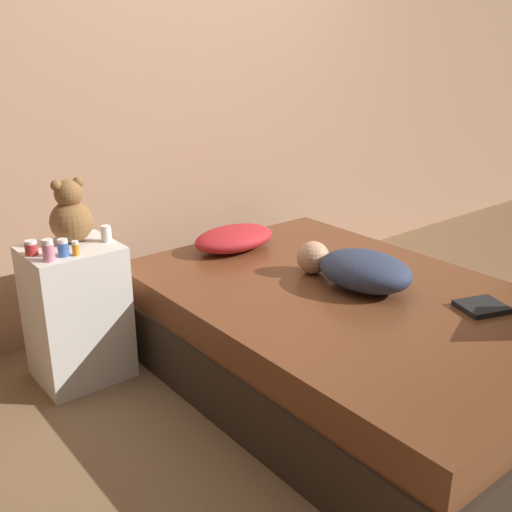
# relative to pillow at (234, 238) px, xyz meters

# --- Properties ---
(ground_plane) EXTENTS (12.00, 12.00, 0.00)m
(ground_plane) POSITION_rel_pillow_xyz_m (0.06, -0.81, -0.53)
(ground_plane) COLOR brown
(wall_back) EXTENTS (8.00, 0.06, 2.60)m
(wall_back) POSITION_rel_pillow_xyz_m (0.06, 0.52, 0.77)
(wall_back) COLOR tan
(wall_back) RESTS_ON ground_plane
(bed) EXTENTS (1.41, 2.08, 0.47)m
(bed) POSITION_rel_pillow_xyz_m (0.06, -0.81, -0.30)
(bed) COLOR #2D2319
(bed) RESTS_ON ground_plane
(nightstand) EXTENTS (0.42, 0.36, 0.67)m
(nightstand) POSITION_rel_pillow_xyz_m (-0.92, 0.03, -0.19)
(nightstand) COLOR silver
(nightstand) RESTS_ON ground_plane
(pillow) EXTENTS (0.48, 0.30, 0.13)m
(pillow) POSITION_rel_pillow_xyz_m (0.00, 0.00, 0.00)
(pillow) COLOR red
(pillow) RESTS_ON bed
(person_lying) EXTENTS (0.40, 0.63, 0.18)m
(person_lying) POSITION_rel_pillow_xyz_m (0.14, -0.78, 0.02)
(person_lying) COLOR #2D3851
(person_lying) RESTS_ON bed
(teddy_bear) EXTENTS (0.20, 0.20, 0.30)m
(teddy_bear) POSITION_rel_pillow_xyz_m (-0.87, 0.09, 0.27)
(teddy_bear) COLOR brown
(teddy_bear) RESTS_ON nightstand
(bottle_pink) EXTENTS (0.05, 0.05, 0.10)m
(bottle_pink) POSITION_rel_pillow_xyz_m (-1.05, -0.09, 0.19)
(bottle_pink) COLOR pink
(bottle_pink) RESTS_ON nightstand
(bottle_red) EXTENTS (0.06, 0.06, 0.07)m
(bottle_red) POSITION_rel_pillow_xyz_m (-1.09, 0.04, 0.17)
(bottle_red) COLOR #B72D2D
(bottle_red) RESTS_ON nightstand
(bottle_white) EXTENTS (0.05, 0.05, 0.08)m
(bottle_white) POSITION_rel_pillow_xyz_m (-0.75, 0.00, 0.18)
(bottle_white) COLOR white
(bottle_white) RESTS_ON nightstand
(bottle_blue) EXTENTS (0.05, 0.05, 0.08)m
(bottle_blue) POSITION_rel_pillow_xyz_m (-0.98, -0.07, 0.18)
(bottle_blue) COLOR #3866B2
(bottle_blue) RESTS_ON nightstand
(bottle_orange) EXTENTS (0.03, 0.03, 0.07)m
(bottle_orange) POSITION_rel_pillow_xyz_m (-0.94, -0.09, 0.17)
(bottle_orange) COLOR orange
(bottle_orange) RESTS_ON nightstand
(book) EXTENTS (0.24, 0.22, 0.02)m
(book) POSITION_rel_pillow_xyz_m (0.36, -1.30, -0.05)
(book) COLOR black
(book) RESTS_ON bed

